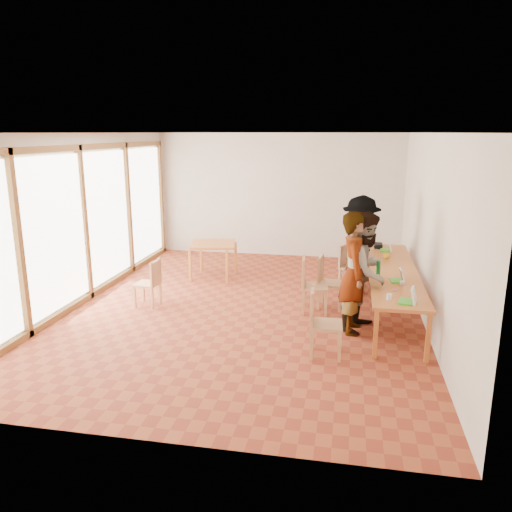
% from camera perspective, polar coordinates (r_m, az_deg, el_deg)
% --- Properties ---
extents(ground, '(8.00, 8.00, 0.00)m').
position_cam_1_polar(ground, '(8.84, -1.29, -5.93)').
color(ground, brown).
rests_on(ground, ground).
extents(wall_back, '(6.00, 0.10, 3.00)m').
position_cam_1_polar(wall_back, '(12.34, 2.54, 6.93)').
color(wall_back, beige).
rests_on(wall_back, ground).
extents(wall_front, '(6.00, 0.10, 3.00)m').
position_cam_1_polar(wall_front, '(4.72, -11.49, -4.93)').
color(wall_front, beige).
rests_on(wall_front, ground).
extents(wall_right, '(0.10, 8.00, 3.00)m').
position_cam_1_polar(wall_right, '(8.36, 19.23, 2.80)').
color(wall_right, beige).
rests_on(wall_right, ground).
extents(window_wall, '(0.10, 8.00, 3.00)m').
position_cam_1_polar(window_wall, '(9.50, -19.13, 4.07)').
color(window_wall, white).
rests_on(window_wall, ground).
extents(ceiling, '(6.00, 8.00, 0.04)m').
position_cam_1_polar(ceiling, '(8.31, -1.40, 14.05)').
color(ceiling, white).
rests_on(ceiling, wall_back).
extents(communal_table, '(0.80, 4.00, 0.75)m').
position_cam_1_polar(communal_table, '(8.76, 15.32, -1.80)').
color(communal_table, '#C56E2B').
rests_on(communal_table, ground).
extents(side_table, '(0.90, 0.90, 0.75)m').
position_cam_1_polar(side_table, '(10.51, -4.92, 1.06)').
color(side_table, '#C56E2B').
rests_on(side_table, ground).
extents(chair_near, '(0.46, 0.46, 0.50)m').
position_cam_1_polar(chair_near, '(6.90, 7.19, -6.76)').
color(chair_near, tan).
rests_on(chair_near, ground).
extents(chair_mid, '(0.47, 0.47, 0.51)m').
position_cam_1_polar(chair_mid, '(8.51, 6.08, -2.65)').
color(chair_mid, tan).
rests_on(chair_mid, ground).
extents(chair_far, '(0.48, 0.48, 0.49)m').
position_cam_1_polar(chair_far, '(8.79, 7.95, -2.29)').
color(chair_far, tan).
rests_on(chair_far, ground).
extents(chair_empty, '(0.50, 0.50, 0.46)m').
position_cam_1_polar(chair_empty, '(10.02, 10.35, -0.60)').
color(chair_empty, tan).
rests_on(chair_empty, ground).
extents(chair_spare, '(0.41, 0.41, 0.44)m').
position_cam_1_polar(chair_spare, '(8.97, -11.86, -2.48)').
color(chair_spare, tan).
rests_on(chair_spare, ground).
extents(person_near, '(0.48, 0.70, 1.88)m').
position_cam_1_polar(person_near, '(7.70, 11.19, -1.89)').
color(person_near, gray).
rests_on(person_near, ground).
extents(person_mid, '(0.99, 1.10, 1.85)m').
position_cam_1_polar(person_mid, '(7.86, 12.41, -1.72)').
color(person_mid, gray).
rests_on(person_mid, ground).
extents(person_far, '(0.97, 1.35, 1.89)m').
position_cam_1_polar(person_far, '(9.45, 11.79, 1.07)').
color(person_far, gray).
rests_on(person_far, ground).
extents(laptop_near, '(0.28, 0.30, 0.22)m').
position_cam_1_polar(laptop_near, '(7.10, 17.17, -4.69)').
color(laptop_near, green).
rests_on(laptop_near, communal_table).
extents(laptop_mid, '(0.23, 0.26, 0.21)m').
position_cam_1_polar(laptop_mid, '(8.06, 16.02, -2.44)').
color(laptop_mid, green).
rests_on(laptop_mid, communal_table).
extents(laptop_far, '(0.23, 0.27, 0.21)m').
position_cam_1_polar(laptop_far, '(10.05, 14.78, 0.86)').
color(laptop_far, green).
rests_on(laptop_far, communal_table).
extents(yellow_mug, '(0.13, 0.13, 0.10)m').
position_cam_1_polar(yellow_mug, '(9.47, 14.69, 0.02)').
color(yellow_mug, yellow).
rests_on(yellow_mug, communal_table).
extents(green_bottle, '(0.07, 0.07, 0.28)m').
position_cam_1_polar(green_bottle, '(8.16, 13.80, -1.48)').
color(green_bottle, '#147333').
rests_on(green_bottle, communal_table).
extents(clear_glass, '(0.07, 0.07, 0.09)m').
position_cam_1_polar(clear_glass, '(7.15, 14.96, -4.55)').
color(clear_glass, silver).
rests_on(clear_glass, communal_table).
extents(condiment_cup, '(0.08, 0.08, 0.06)m').
position_cam_1_polar(condiment_cup, '(7.91, 16.39, -2.98)').
color(condiment_cup, white).
rests_on(condiment_cup, communal_table).
extents(pink_phone, '(0.05, 0.10, 0.01)m').
position_cam_1_polar(pink_phone, '(7.60, 15.57, -3.79)').
color(pink_phone, '#D24C59').
rests_on(pink_phone, communal_table).
extents(black_pouch, '(0.16, 0.26, 0.09)m').
position_cam_1_polar(black_pouch, '(10.30, 13.79, 1.16)').
color(black_pouch, black).
rests_on(black_pouch, communal_table).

